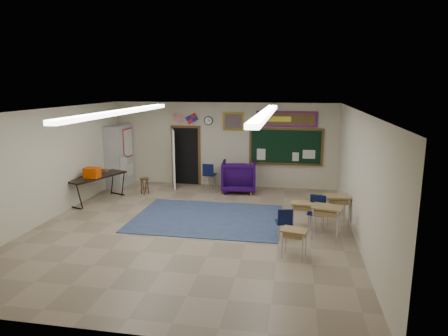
% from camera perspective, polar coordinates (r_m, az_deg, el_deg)
% --- Properties ---
extents(floor, '(9.00, 9.00, 0.00)m').
position_cam_1_polar(floor, '(10.40, -4.44, -8.51)').
color(floor, gray).
rests_on(floor, ground).
extents(back_wall, '(8.00, 0.04, 3.00)m').
position_cam_1_polar(back_wall, '(14.31, -0.03, 3.35)').
color(back_wall, '#BFB89B').
rests_on(back_wall, floor).
extents(front_wall, '(8.00, 0.04, 3.00)m').
position_cam_1_polar(front_wall, '(5.92, -15.77, -9.55)').
color(front_wall, '#BFB89B').
rests_on(front_wall, floor).
extents(left_wall, '(0.04, 9.00, 3.00)m').
position_cam_1_polar(left_wall, '(11.64, -24.00, 0.35)').
color(left_wall, '#BFB89B').
rests_on(left_wall, floor).
extents(right_wall, '(0.04, 9.00, 3.00)m').
position_cam_1_polar(right_wall, '(9.78, 18.73, -1.27)').
color(right_wall, '#BFB89B').
rests_on(right_wall, floor).
extents(ceiling, '(8.00, 9.00, 0.04)m').
position_cam_1_polar(ceiling, '(9.78, -4.72, 8.21)').
color(ceiling, silver).
rests_on(ceiling, back_wall).
extents(area_rug, '(4.00, 3.00, 0.02)m').
position_cam_1_polar(area_rug, '(11.09, -2.39, -7.13)').
color(area_rug, '#37456A').
rests_on(area_rug, floor).
extents(fluorescent_strips, '(3.86, 6.00, 0.10)m').
position_cam_1_polar(fluorescent_strips, '(9.78, -4.72, 7.86)').
color(fluorescent_strips, white).
rests_on(fluorescent_strips, ceiling).
extents(doorway, '(1.10, 0.89, 2.16)m').
position_cam_1_polar(doorway, '(14.58, -5.96, 1.68)').
color(doorway, black).
rests_on(doorway, back_wall).
extents(chalkboard, '(2.55, 0.14, 1.30)m').
position_cam_1_polar(chalkboard, '(14.06, 8.81, 2.92)').
color(chalkboard, brown).
rests_on(chalkboard, back_wall).
extents(bulletin_board, '(2.10, 0.05, 0.55)m').
position_cam_1_polar(bulletin_board, '(13.95, 8.94, 6.92)').
color(bulletin_board, '#B20F11').
rests_on(bulletin_board, back_wall).
extents(framed_art_print, '(0.75, 0.05, 0.65)m').
position_cam_1_polar(framed_art_print, '(14.12, 1.35, 6.71)').
color(framed_art_print, olive).
rests_on(framed_art_print, back_wall).
extents(wall_clock, '(0.32, 0.05, 0.32)m').
position_cam_1_polar(wall_clock, '(14.28, -2.24, 6.76)').
color(wall_clock, black).
rests_on(wall_clock, back_wall).
extents(wall_flags, '(1.16, 0.06, 0.70)m').
position_cam_1_polar(wall_flags, '(14.45, -5.59, 7.29)').
color(wall_flags, red).
rests_on(wall_flags, back_wall).
extents(storage_cabinet, '(0.59, 1.25, 2.20)m').
position_cam_1_polar(storage_cabinet, '(14.87, -14.72, 1.72)').
color(storage_cabinet, '#A1A19D').
rests_on(storage_cabinet, floor).
extents(wingback_armchair, '(1.24, 1.27, 1.06)m').
position_cam_1_polar(wingback_armchair, '(13.68, 2.14, -1.18)').
color(wingback_armchair, '#1B0537').
rests_on(wingback_armchair, floor).
extents(student_chair_reading, '(0.49, 0.49, 0.88)m').
position_cam_1_polar(student_chair_reading, '(14.26, -2.05, -1.03)').
color(student_chair_reading, black).
rests_on(student_chair_reading, floor).
extents(student_chair_desk_a, '(0.46, 0.46, 0.77)m').
position_cam_1_polar(student_chair_desk_a, '(9.68, 8.54, -7.76)').
color(student_chair_desk_a, black).
rests_on(student_chair_desk_a, floor).
extents(student_chair_desk_b, '(0.52, 0.52, 0.88)m').
position_cam_1_polar(student_chair_desk_b, '(10.32, 13.06, -6.39)').
color(student_chair_desk_b, black).
rests_on(student_chair_desk_b, floor).
extents(student_desk_front_left, '(0.58, 0.45, 0.68)m').
position_cam_1_polar(student_desk_front_left, '(10.44, 11.16, -6.44)').
color(student_desk_front_left, olive).
rests_on(student_desk_front_left, floor).
extents(student_desk_front_right, '(0.72, 0.58, 0.78)m').
position_cam_1_polar(student_desk_front_right, '(10.92, 15.79, -5.55)').
color(student_desk_front_right, olive).
rests_on(student_desk_front_right, floor).
extents(student_desk_back_left, '(0.60, 0.51, 0.63)m').
position_cam_1_polar(student_desk_back_left, '(8.71, 9.99, -10.34)').
color(student_desk_back_left, olive).
rests_on(student_desk_back_left, floor).
extents(student_desk_back_right, '(0.78, 0.66, 0.81)m').
position_cam_1_polar(student_desk_back_right, '(9.83, 14.40, -7.31)').
color(student_desk_back_right, olive).
rests_on(student_desk_back_right, floor).
extents(folding_table, '(1.31, 2.10, 1.13)m').
position_cam_1_polar(folding_table, '(13.16, -17.71, -2.64)').
color(folding_table, black).
rests_on(folding_table, floor).
extents(wooden_stool, '(0.30, 0.30, 0.53)m').
position_cam_1_polar(wooden_stool, '(13.69, -11.26, -2.50)').
color(wooden_stool, '#4A3016').
rests_on(wooden_stool, floor).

